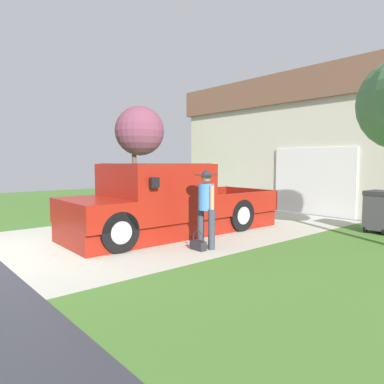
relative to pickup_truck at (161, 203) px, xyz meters
The scene contains 6 objects.
pickup_truck is the anchor object (origin of this frame).
person_with_hat 1.65m from the pickup_truck, ahead, with size 0.50×0.46×1.60m.
handbag 1.83m from the pickup_truck, 10.63° to the right, with size 0.34×0.15×0.39m.
house_with_garage 9.34m from the pickup_truck, 96.35° to the left, with size 9.57×7.01×4.82m.
front_yard_tree 7.42m from the pickup_truck, 151.61° to the left, with size 2.08×2.08×4.07m.
wheeled_trash_bin 5.36m from the pickup_truck, 51.98° to the left, with size 0.60×0.72×1.03m.
Camera 1 is at (7.14, -1.47, 1.75)m, focal length 33.52 mm.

